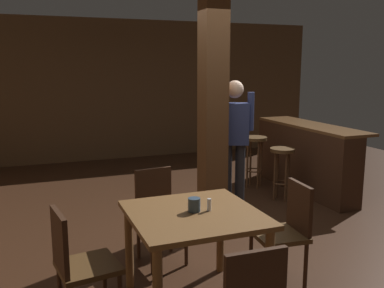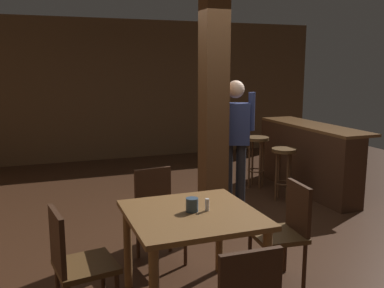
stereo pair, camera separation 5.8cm
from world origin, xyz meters
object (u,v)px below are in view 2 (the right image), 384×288
bar_counter (307,158)px  bar_stool_near (284,162)px  chair_north (158,210)px  chair_west (75,261)px  standing_person (235,140)px  dining_table (192,227)px  napkin_cup (192,205)px  chair_east (285,228)px  salt_shaker (207,205)px  bar_stool_mid (257,149)px

bar_counter → bar_stool_near: 0.64m
chair_north → bar_counter: size_ratio=0.42×
chair_west → standing_person: 2.66m
chair_north → bar_counter: 3.13m
dining_table → napkin_cup: (0.01, 0.02, 0.18)m
chair_east → salt_shaker: (-0.75, -0.04, 0.31)m
bar_stool_mid → standing_person: bearing=-129.3°
chair_north → chair_west: bearing=-135.2°
bar_stool_near → dining_table: bearing=-135.9°
chair_east → salt_shaker: size_ratio=9.15×
dining_table → salt_shaker: 0.21m
standing_person → bar_stool_near: 1.16m
bar_stool_mid → chair_west: bearing=-137.2°
chair_east → bar_stool_mid: 3.02m
dining_table → napkin_cup: size_ratio=9.21×
chair_west → bar_stool_mid: size_ratio=1.11×
napkin_cup → bar_counter: 3.59m
chair_east → bar_stool_near: bearing=58.2°
chair_north → napkin_cup: size_ratio=8.23×
chair_west → standing_person: (2.05, 1.62, 0.50)m
standing_person → dining_table: bearing=-125.3°
dining_table → salt_shaker: size_ratio=10.23×
bar_counter → bar_stool_near: (-0.58, -0.28, 0.04)m
dining_table → bar_counter: size_ratio=0.47×
bar_counter → bar_stool_mid: (-0.62, 0.43, 0.09)m
bar_counter → chair_north: bearing=-151.7°
chair_east → bar_stool_mid: size_ratio=1.11×
dining_table → salt_shaker: salt_shaker is taller
bar_counter → bar_stool_mid: bearing=145.3°
chair_west → standing_person: bearing=38.3°
bar_stool_near → bar_stool_mid: size_ratio=0.93×
chair_north → napkin_cup: chair_north is taller
chair_west → chair_north: bearing=44.8°
chair_east → bar_stool_near: chair_east is taller
dining_table → chair_north: (-0.03, 0.87, -0.14)m
chair_west → napkin_cup: size_ratio=8.23×
chair_east → standing_person: (0.28, 1.61, 0.50)m
dining_table → standing_person: standing_person is taller
salt_shaker → bar_stool_mid: bearing=54.7°
chair_east → bar_stool_near: (1.27, 2.05, 0.05)m
salt_shaker → standing_person: (1.04, 1.64, 0.18)m
dining_table → bar_stool_mid: bar_stool_mid is taller
chair_west → chair_east: size_ratio=1.00×
dining_table → chair_east: chair_east is taller
dining_table → standing_person: bearing=54.7°
chair_west → chair_north: 1.21m
chair_east → salt_shaker: chair_east is taller
bar_stool_near → chair_north: bearing=-151.0°
chair_north → bar_stool_mid: bearing=41.9°
chair_west → napkin_cup: (0.90, 0.00, 0.32)m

